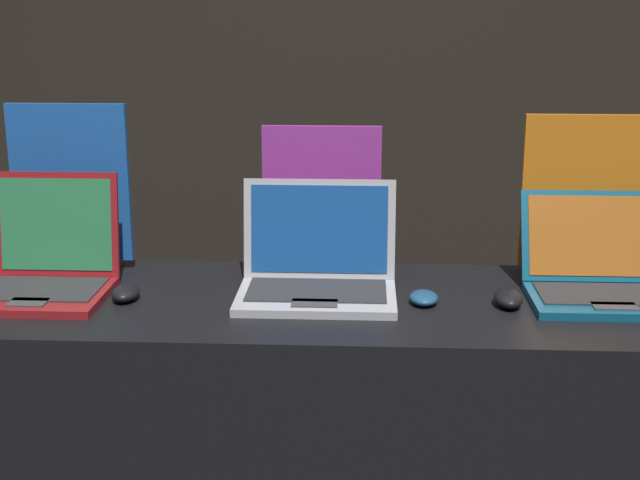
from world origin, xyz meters
The scene contains 11 objects.
wall_back centered at (0.00, 2.07, 1.40)m, with size 8.00×0.05×2.80m.
display_counter centered at (0.00, 0.31, 0.47)m, with size 1.83×0.62×0.94m.
laptop_front centered at (-0.70, 0.32, 1.01)m, with size 0.32×0.31×0.29m.
mouse_front centered at (-0.49, 0.27, 0.96)m, with size 0.07×0.10×0.04m.
promo_stand_front centered at (-0.70, 0.54, 1.15)m, with size 0.32×0.07×0.45m.
laptop_middle centered at (-0.02, 0.34, 1.00)m, with size 0.39×0.30×0.27m.
mouse_middle centered at (0.24, 0.28, 0.96)m, with size 0.07×0.09×0.03m.
promo_stand_middle centered at (-0.02, 0.55, 1.13)m, with size 0.32×0.07×0.39m.
laptop_back centered at (0.68, 0.36, 1.00)m, with size 0.37×0.34×0.24m.
mouse_back centered at (0.44, 0.28, 0.96)m, with size 0.07×0.11×0.04m.
promo_stand_back centered at (0.68, 0.55, 1.14)m, with size 0.35×0.07×0.43m.
Camera 1 is at (0.09, -1.77, 1.66)m, focal length 50.00 mm.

